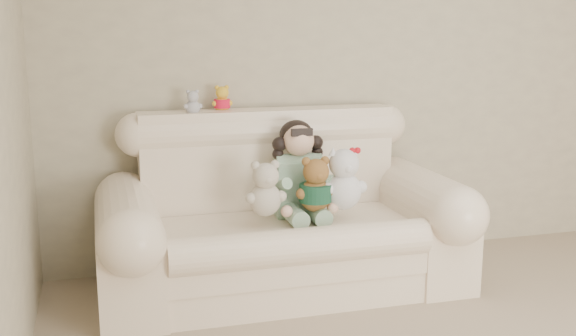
# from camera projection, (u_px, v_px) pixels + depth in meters

# --- Properties ---
(wall_back) EXTENTS (4.50, 0.00, 4.50)m
(wall_back) POSITION_uv_depth(u_px,v_px,m) (390.00, 61.00, 4.46)
(wall_back) COLOR #A19880
(wall_back) RESTS_ON ground
(sofa) EXTENTS (2.10, 0.95, 1.03)m
(sofa) POSITION_uv_depth(u_px,v_px,m) (283.00, 204.00, 3.91)
(sofa) COLOR #F5E4C5
(sofa) RESTS_ON floor
(seated_child) EXTENTS (0.37, 0.44, 0.58)m
(seated_child) POSITION_uv_depth(u_px,v_px,m) (298.00, 168.00, 3.98)
(seated_child) COLOR #29743D
(seated_child) RESTS_ON sofa
(brown_teddy) EXTENTS (0.24, 0.19, 0.37)m
(brown_teddy) POSITION_uv_depth(u_px,v_px,m) (315.00, 179.00, 3.80)
(brown_teddy) COLOR brown
(brown_teddy) RESTS_ON sofa
(white_cat) EXTENTS (0.33, 0.29, 0.43)m
(white_cat) POSITION_uv_depth(u_px,v_px,m) (343.00, 172.00, 3.83)
(white_cat) COLOR white
(white_cat) RESTS_ON sofa
(cream_teddy) EXTENTS (0.24, 0.19, 0.36)m
(cream_teddy) POSITION_uv_depth(u_px,v_px,m) (265.00, 183.00, 3.70)
(cream_teddy) COLOR beige
(cream_teddy) RESTS_ON sofa
(yellow_mini_bear) EXTENTS (0.14, 0.11, 0.19)m
(yellow_mini_bear) POSITION_uv_depth(u_px,v_px,m) (222.00, 97.00, 4.08)
(yellow_mini_bear) COLOR yellow
(yellow_mini_bear) RESTS_ON sofa
(grey_mini_plush) EXTENTS (0.13, 0.11, 0.17)m
(grey_mini_plush) POSITION_uv_depth(u_px,v_px,m) (193.00, 100.00, 3.98)
(grey_mini_plush) COLOR silver
(grey_mini_plush) RESTS_ON sofa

